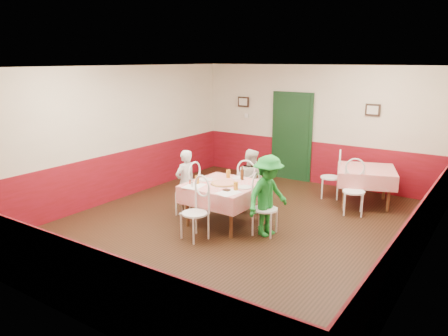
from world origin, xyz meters
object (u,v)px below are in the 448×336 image
Objects in this scene: wallet at (227,190)px; diner_far at (250,180)px; chair_second_b at (354,192)px; pizza at (224,183)px; glass_a at (197,180)px; diner_right at (268,196)px; chair_far at (249,189)px; beer_bottle at (242,174)px; chair_near at (195,213)px; main_table at (224,204)px; chair_second_a at (330,177)px; glass_b at (236,186)px; diner_left at (185,183)px; chair_right at (265,209)px; chair_left at (188,192)px; glass_c at (228,174)px; second_table at (365,186)px.

diner_far is at bearing 102.81° from wallet.
chair_second_b is 2.00m from diner_far.
diner_far reaches higher than pizza.
diner_right is (1.30, 0.25, -0.13)m from glass_a.
beer_bottle is at bearing 93.05° from chair_far.
main_table is at bearing 102.21° from chair_near.
chair_second_a is 6.34× the size of glass_a.
glass_b reaches higher than main_table.
diner_left is at bearing 170.03° from glass_b.
glass_a is (-1.25, -0.25, 0.38)m from chair_right.
beer_bottle is 2.11× the size of wallet.
glass_a is at bearing 57.11° from chair_left.
glass_c is (-1.01, 0.40, 0.38)m from chair_right.
second_table is 0.75m from chair_second_a.
chair_second_a is 2.89m from glass_b.
chair_second_a is 1.97m from diner_far.
pizza is at bearing -153.41° from chair_second_b.
chair_second_a is at bearing 9.27° from diner_right.
glass_b is (-0.46, -0.20, 0.38)m from chair_right.
chair_near is at bearing 124.18° from chair_right.
glass_c is at bearing 57.53° from chair_far.
chair_right is at bearing 0.83° from pizza.
chair_second_a is (0.18, 2.59, 0.00)m from chair_right.
chair_far is 1.19m from glass_b.
beer_bottle is (0.12, 0.43, 0.10)m from pizza.
main_table is 2.76× the size of pizza.
beer_bottle reaches higher than chair_second_b.
main_table is at bearing 87.95° from chair_left.
diner_left reaches higher than wallet.
beer_bottle is at bearing 74.04° from pizza.
chair_second_b is at bearing -150.05° from diner_far.
diner_right reaches higher than second_table.
diner_far is (0.01, 0.90, 0.25)m from main_table.
glass_c is at bearing 58.68° from chair_right.
diner_right reaches higher than beer_bottle.
chair_left is 3.18m from chair_second_a.
glass_b reaches higher than second_table.
diner_left is (-1.03, -0.39, -0.24)m from beer_bottle.
wallet is (0.29, 0.52, 0.32)m from chair_near.
glass_c is 0.12× the size of diner_far.
glass_b is (0.38, -0.19, 0.06)m from pizza.
glass_a is 0.60m from diner_left.
glass_c is 0.12× the size of diner_left.
diner_left is (-0.74, -0.37, -0.20)m from glass_c.
beer_bottle is at bearing -127.21° from second_table.
glass_b reaches higher than pizza.
main_table is 0.66m from beer_bottle.
diner_far is at bearing 89.08° from main_table.
chair_far is 6.03× the size of glass_c.
glass_b is 0.67m from beer_bottle.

